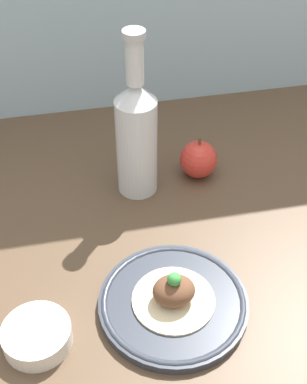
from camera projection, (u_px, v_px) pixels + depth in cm
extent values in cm
cube|color=brown|center=(200.00, 271.00, 92.80)|extent=(180.00, 110.00, 4.00)
cylinder|color=#2D333D|center=(173.00, 304.00, 84.37)|extent=(23.74, 23.74, 1.53)
torus|color=#2D333D|center=(173.00, 301.00, 84.01)|extent=(22.91, 22.91, 1.07)
cylinder|color=beige|center=(173.00, 300.00, 83.72)|extent=(13.13, 13.13, 0.40)
ellipsoid|color=brown|center=(174.00, 291.00, 82.18)|extent=(6.65, 5.66, 4.22)
sphere|color=green|center=(174.00, 279.00, 80.34)|extent=(2.18, 2.18, 2.18)
cylinder|color=silver|center=(137.00, 147.00, 99.75)|extent=(7.73, 7.73, 19.89)
cone|color=silver|center=(135.00, 93.00, 91.97)|extent=(7.73, 7.73, 3.48)
cylinder|color=silver|center=(135.00, 61.00, 88.01)|extent=(3.09, 3.09, 8.40)
cylinder|color=#B7B7BC|center=(134.00, 34.00, 84.81)|extent=(3.86, 3.86, 1.20)
sphere|color=red|center=(198.00, 159.00, 106.89)|extent=(7.60, 7.60, 7.60)
cylinder|color=brown|center=(200.00, 142.00, 103.96)|extent=(0.61, 0.61, 1.71)
cylinder|color=silver|center=(37.00, 336.00, 78.98)|extent=(10.38, 10.38, 3.27)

